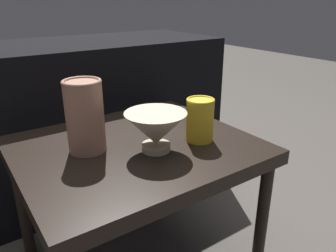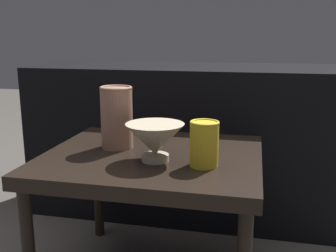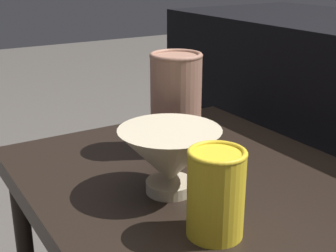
% 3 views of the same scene
% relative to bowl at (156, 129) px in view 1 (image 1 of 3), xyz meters
% --- Properties ---
extents(table, '(0.64, 0.56, 0.43)m').
position_rel_bowl_xyz_m(table, '(-0.03, 0.07, -0.11)').
color(table, black).
rests_on(table, ground_plane).
extents(couch_backdrop, '(1.33, 0.50, 0.65)m').
position_rel_bowl_xyz_m(couch_backdrop, '(-0.03, 0.66, -0.17)').
color(couch_backdrop, black).
rests_on(couch_backdrop, ground_plane).
extents(bowl, '(0.17, 0.17, 0.11)m').
position_rel_bowl_xyz_m(bowl, '(0.00, 0.00, 0.00)').
color(bowl, '#C1B293').
rests_on(bowl, table).
extents(vase_textured_left, '(0.10, 0.10, 0.19)m').
position_rel_bowl_xyz_m(vase_textured_left, '(-0.15, 0.11, 0.04)').
color(vase_textured_left, '#996B56').
rests_on(vase_textured_left, table).
extents(vase_colorful_right, '(0.08, 0.08, 0.12)m').
position_rel_bowl_xyz_m(vase_colorful_right, '(0.14, -0.01, 0.00)').
color(vase_colorful_right, gold).
rests_on(vase_colorful_right, table).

